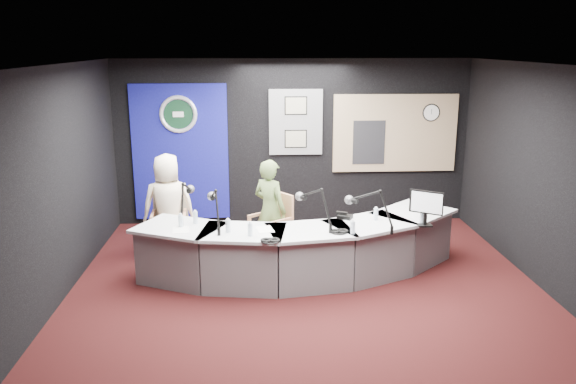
{
  "coord_description": "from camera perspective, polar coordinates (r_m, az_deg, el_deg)",
  "views": [
    {
      "loc": [
        -0.61,
        -6.7,
        3.04
      ],
      "look_at": [
        -0.2,
        0.8,
        1.1
      ],
      "focal_mm": 36.0,
      "sensor_mm": 36.0,
      "label": 1
    }
  ],
  "objects": [
    {
      "name": "armchair_left",
      "position": [
        8.62,
        -11.65,
        -2.9
      ],
      "size": [
        0.61,
        0.61,
        1.02
      ],
      "primitive_type": null,
      "rotation": [
        0.0,
        0.0,
        0.07
      ],
      "color": "#B87954",
      "rests_on": "ground"
    },
    {
      "name": "framed_photo_upper",
      "position": [
        9.71,
        0.79,
        8.52
      ],
      "size": [
        0.34,
        0.02,
        0.27
      ],
      "primitive_type": "cube",
      "color": "gray",
      "rests_on": "pinboard"
    },
    {
      "name": "armchair_right",
      "position": [
        8.29,
        -1.77,
        -3.64
      ],
      "size": [
        0.73,
        0.73,
        0.92
      ],
      "primitive_type": null,
      "rotation": [
        0.0,
        0.0,
        -0.91
      ],
      "color": "#B87954",
      "rests_on": "ground"
    },
    {
      "name": "ground",
      "position": [
        7.38,
        1.92,
        -9.84
      ],
      "size": [
        6.0,
        6.0,
        0.0
      ],
      "primitive_type": "plane",
      "color": "black",
      "rests_on": "ground"
    },
    {
      "name": "pinboard",
      "position": [
        9.78,
        0.77,
        6.91
      ],
      "size": [
        0.9,
        0.04,
        1.1
      ],
      "primitive_type": "cube",
      "color": "slate",
      "rests_on": "wall_back"
    },
    {
      "name": "agency_seal",
      "position": [
        9.78,
        -10.79,
        7.54
      ],
      "size": [
        0.63,
        0.07,
        0.63
      ],
      "primitive_type": "torus",
      "rotation": [
        1.57,
        0.0,
        0.0
      ],
      "color": "silver",
      "rests_on": "backdrop_panel"
    },
    {
      "name": "person_man",
      "position": [
        8.55,
        -11.74,
        -1.29
      ],
      "size": [
        0.81,
        0.6,
        1.52
      ],
      "primitive_type": "imported",
      "rotation": [
        0.0,
        0.0,
        3.3
      ],
      "color": "#FFEDCB",
      "rests_on": "ground"
    },
    {
      "name": "boom_mic_d",
      "position": [
        7.32,
        8.13,
        -1.45
      ],
      "size": [
        0.6,
        0.52,
        0.6
      ],
      "primitive_type": null,
      "color": "black",
      "rests_on": "broadcast_desk"
    },
    {
      "name": "ceiling",
      "position": [
        6.73,
        2.12,
        12.42
      ],
      "size": [
        6.0,
        6.0,
        0.02
      ],
      "primitive_type": "cube",
      "color": "silver",
      "rests_on": "ground"
    },
    {
      "name": "headphones_near",
      "position": [
        7.24,
        5.04,
        -3.88
      ],
      "size": [
        0.24,
        0.24,
        0.04
      ],
      "primitive_type": "torus",
      "color": "black",
      "rests_on": "broadcast_desk"
    },
    {
      "name": "headphones_far",
      "position": [
        6.89,
        -1.77,
        -4.79
      ],
      "size": [
        0.24,
        0.24,
        0.04
      ],
      "primitive_type": "torus",
      "color": "black",
      "rests_on": "broadcast_desk"
    },
    {
      "name": "computer_monitor",
      "position": [
        7.59,
        13.48,
        -0.98
      ],
      "size": [
        0.38,
        0.26,
        0.29
      ],
      "primitive_type": "cube",
      "rotation": [
        0.0,
        0.0,
        -0.57
      ],
      "color": "black",
      "rests_on": "broadcast_desk"
    },
    {
      "name": "wall_clock",
      "position": [
        10.15,
        13.97,
        7.62
      ],
      "size": [
        0.28,
        0.01,
        0.28
      ],
      "primitive_type": "cylinder",
      "rotation": [
        1.57,
        0.0,
        0.0
      ],
      "color": "white",
      "rests_on": "booth_window_frame"
    },
    {
      "name": "booth_glow",
      "position": [
        10.06,
        10.53,
        5.73
      ],
      "size": [
        2.0,
        0.02,
        1.2
      ],
      "primitive_type": "cube",
      "color": "#FFECA1",
      "rests_on": "booth_window_frame"
    },
    {
      "name": "boom_mic_b",
      "position": [
        7.37,
        -7.23,
        -1.31
      ],
      "size": [
        0.24,
        0.73,
        0.6
      ],
      "primitive_type": null,
      "color": "black",
      "rests_on": "broadcast_desk"
    },
    {
      "name": "framed_photo_lower",
      "position": [
        9.79,
        0.77,
        5.26
      ],
      "size": [
        0.34,
        0.02,
        0.27
      ],
      "primitive_type": "cube",
      "color": "gray",
      "rests_on": "pinboard"
    },
    {
      "name": "wall_front",
      "position": [
        4.09,
        5.81,
        -9.25
      ],
      "size": [
        6.0,
        0.02,
        2.8
      ],
      "primitive_type": "cube",
      "color": "black",
      "rests_on": "ground"
    },
    {
      "name": "broadcast_desk",
      "position": [
        7.75,
        1.22,
        -5.65
      ],
      "size": [
        4.5,
        1.9,
        0.75
      ],
      "primitive_type": null,
      "color": "silver",
      "rests_on": "ground"
    },
    {
      "name": "seal_center",
      "position": [
        9.79,
        -10.78,
        7.55
      ],
      "size": [
        0.48,
        0.01,
        0.48
      ],
      "primitive_type": "cylinder",
      "rotation": [
        1.57,
        0.0,
        0.0
      ],
      "color": "black",
      "rests_on": "backdrop_panel"
    },
    {
      "name": "person_woman",
      "position": [
        8.21,
        -1.78,
        -1.82
      ],
      "size": [
        0.64,
        0.62,
        1.47
      ],
      "primitive_type": "imported",
      "rotation": [
        0.0,
        0.0,
        2.44
      ],
      "color": "#5D763E",
      "rests_on": "ground"
    },
    {
      "name": "booth_window_frame",
      "position": [
        10.07,
        10.51,
        5.73
      ],
      "size": [
        2.12,
        0.06,
        1.32
      ],
      "primitive_type": "cube",
      "color": "#9E8362",
      "rests_on": "wall_back"
    },
    {
      "name": "wall_left",
      "position": [
        7.3,
        -22.15,
        0.4
      ],
      "size": [
        0.02,
        6.0,
        2.8
      ],
      "primitive_type": "cube",
      "color": "black",
      "rests_on": "ground"
    },
    {
      "name": "backdrop_panel",
      "position": [
        9.92,
        -10.58,
        3.84
      ],
      "size": [
        1.6,
        0.05,
        2.3
      ],
      "primitive_type": "cube",
      "color": "navy",
      "rests_on": "wall_back"
    },
    {
      "name": "desk_phone",
      "position": [
        7.82,
        5.65,
        -2.44
      ],
      "size": [
        0.23,
        0.22,
        0.05
      ],
      "primitive_type": "cube",
      "rotation": [
        0.0,
        0.0,
        -0.46
      ],
      "color": "black",
      "rests_on": "broadcast_desk"
    },
    {
      "name": "paper_stack",
      "position": [
        7.44,
        -10.53,
        -3.68
      ],
      "size": [
        0.24,
        0.32,
        0.0
      ],
      "primitive_type": "cube",
      "rotation": [
        0.0,
        0.0,
        0.13
      ],
      "color": "white",
      "rests_on": "broadcast_desk"
    },
    {
      "name": "boom_mic_a",
      "position": [
        7.78,
        -10.06,
        -0.57
      ],
      "size": [
        0.17,
        0.74,
        0.6
      ],
      "primitive_type": null,
      "color": "black",
      "rests_on": "broadcast_desk"
    },
    {
      "name": "draped_jacket",
      "position": [
        8.83,
        -11.48,
        -1.72
      ],
      "size": [
        0.51,
        0.14,
        0.7
      ],
      "primitive_type": "cube",
      "rotation": [
        0.0,
        0.0,
        0.07
      ],
      "color": "gray",
      "rests_on": "armchair_left"
    },
    {
      "name": "wall_right",
      "position": [
        7.79,
        24.58,
        0.99
      ],
      "size": [
        0.02,
        6.0,
        2.8
      ],
      "primitive_type": "cube",
      "color": "black",
      "rests_on": "ground"
    },
    {
      "name": "water_bottles",
      "position": [
        7.38,
        1.51,
        -2.88
      ],
      "size": [
        3.2,
        0.62,
        0.18
      ],
      "primitive_type": null,
      "color": "silver",
      "rests_on": "broadcast_desk"
    },
    {
      "name": "wall_back",
      "position": [
        9.86,
        0.46,
        4.91
      ],
      "size": [
        6.0,
        0.02,
        2.8
      ],
      "primitive_type": "cube",
      "color": "black",
      "rests_on": "ground"
    },
    {
      "name": "equipment_rack",
      "position": [
        9.96,
        7.99,
        4.88
      ],
      "size": [
        0.55,
        0.02,
        0.75
      ],
      "primitive_type": "cube",
      "color": "black",
      "rests_on": "booth_window_frame"
    },
    {
      "name": "boom_mic_c",
      "position": [
        7.36,
        2.65,
        -1.23
      ],
      "size": [
        0.47,
        0.63,
        0.6
      ],
      "primitive_type": null,
      "color": "black",
      "rests_on": "broadcast_desk"
    },
    {
      "name": "notepad",
      "position": [
        7.34,
        -2.29,
        -3.7
      ],
      "size": [
        0.25,
        0.31,
        0.0
      ],
      "primitive_type": "cube",
      "rotation": [
        0.0,
        0.0,
        0.2
      ],
      "color": "white",
      "rests_on": "broadcast_desk"
    }
  ]
}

